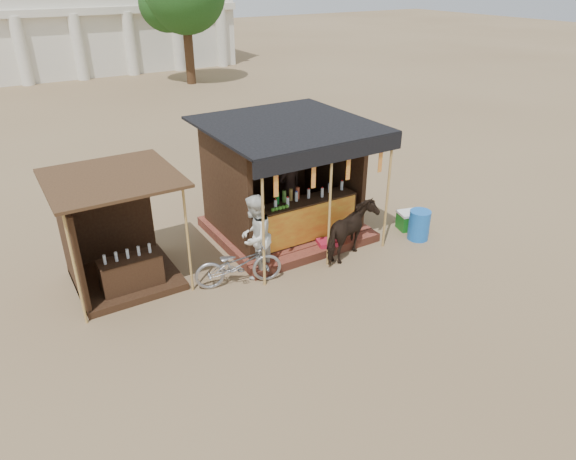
{
  "coord_description": "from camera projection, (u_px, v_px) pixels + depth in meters",
  "views": [
    {
      "loc": [
        -4.86,
        -6.37,
        5.88
      ],
      "look_at": [
        0.0,
        1.6,
        1.1
      ],
      "focal_mm": 32.0,
      "sensor_mm": 36.0,
      "label": 1
    }
  ],
  "objects": [
    {
      "name": "main_stall",
      "position": [
        286.0,
        194.0,
        12.33
      ],
      "size": [
        3.6,
        3.61,
        2.78
      ],
      "color": "brown",
      "rests_on": "ground"
    },
    {
      "name": "red_crate",
      "position": [
        327.0,
        246.0,
        11.83
      ],
      "size": [
        0.52,
        0.46,
        0.31
      ],
      "primitive_type": "cube",
      "rotation": [
        0.0,
        0.0,
        -0.25
      ],
      "color": "#A71B34",
      "rests_on": "ground"
    },
    {
      "name": "cow",
      "position": [
        351.0,
        232.0,
        11.42
      ],
      "size": [
        1.64,
        1.24,
        1.26
      ],
      "primitive_type": "imported",
      "rotation": [
        0.0,
        0.0,
        1.99
      ],
      "color": "black",
      "rests_on": "ground"
    },
    {
      "name": "ground",
      "position": [
        332.0,
        314.0,
        9.78
      ],
      "size": [
        120.0,
        120.0,
        0.0
      ],
      "primitive_type": "plane",
      "color": "#846B4C",
      "rests_on": "ground"
    },
    {
      "name": "bystander",
      "position": [
        255.0,
        237.0,
        10.62
      ],
      "size": [
        1.12,
        1.11,
        1.83
      ],
      "primitive_type": "imported",
      "rotation": [
        0.0,
        0.0,
        3.87
      ],
      "color": "silver",
      "rests_on": "ground"
    },
    {
      "name": "cooler",
      "position": [
        411.0,
        220.0,
        12.89
      ],
      "size": [
        0.73,
        0.59,
        0.46
      ],
      "color": "#176B1C",
      "rests_on": "ground"
    },
    {
      "name": "secondary_stall",
      "position": [
        113.0,
        247.0,
        10.38
      ],
      "size": [
        2.4,
        2.4,
        2.38
      ],
      "color": "#362313",
      "rests_on": "ground"
    },
    {
      "name": "motorbike",
      "position": [
        238.0,
        264.0,
        10.49
      ],
      "size": [
        1.91,
        1.09,
        0.95
      ],
      "primitive_type": "imported",
      "rotation": [
        0.0,
        0.0,
        1.3
      ],
      "color": "gray",
      "rests_on": "ground"
    },
    {
      "name": "background_building",
      "position": [
        5.0,
        5.0,
        29.79
      ],
      "size": [
        26.0,
        7.45,
        8.18
      ],
      "color": "silver",
      "rests_on": "ground"
    },
    {
      "name": "blue_barrel",
      "position": [
        419.0,
        225.0,
        12.34
      ],
      "size": [
        0.56,
        0.56,
        0.73
      ],
      "primitive_type": "cylinder",
      "rotation": [
        0.0,
        0.0,
        0.12
      ],
      "color": "blue",
      "rests_on": "ground"
    }
  ]
}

